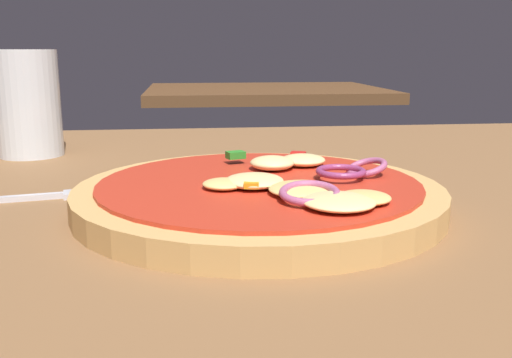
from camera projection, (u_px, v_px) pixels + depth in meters
The scene contains 5 objects.
dining_table at pixel (293, 229), 0.47m from camera, with size 1.41×0.99×0.03m.
pizza at pixel (262, 194), 0.46m from camera, with size 0.30×0.30×0.04m.
fork at pixel (31, 197), 0.49m from camera, with size 0.18×0.05×0.01m.
beer_glass at pixel (28, 108), 0.68m from camera, with size 0.08×0.08×0.13m.
background_table at pixel (265, 93), 1.93m from camera, with size 0.78×0.61×0.03m.
Camera 1 is at (-0.08, -0.44, 0.16)m, focal length 40.14 mm.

